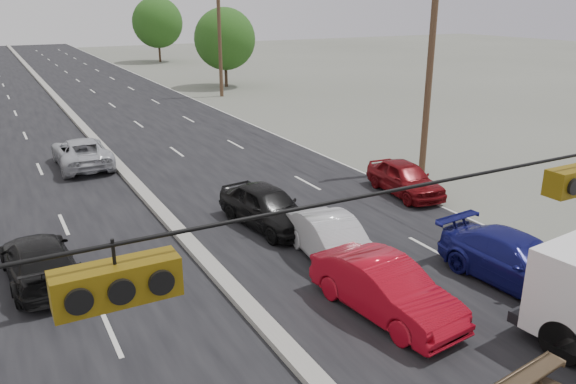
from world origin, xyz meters
The scene contains 14 objects.
road_surface centered at (0.00, 30.00, 0.00)m, with size 20.00×160.00×0.02m, color black.
center_median centered at (0.00, 30.00, 0.10)m, with size 0.50×160.00×0.20m, color gray.
utility_pole_right_b centered at (12.50, 15.00, 5.11)m, with size 1.60×0.30×10.00m.
utility_pole_right_c centered at (12.50, 40.00, 5.11)m, with size 1.60×0.30×10.00m.
traffic_signals centered at (1.40, 0.00, 5.49)m, with size 25.00×0.30×0.54m.
tree_right_mid centered at (15.00, 45.00, 4.34)m, with size 5.60×5.60×7.14m.
tree_right_far centered at (16.00, 70.00, 4.96)m, with size 6.40×6.40×8.16m.
red_sedan centered at (3.00, 5.61, 0.73)m, with size 1.55×4.43×1.46m, color #A90A1A.
queue_car_a centered at (3.00, 12.36, 0.75)m, with size 1.78×4.42×1.51m, color black.
queue_car_b centered at (3.50, 8.81, 0.70)m, with size 1.48×4.24×1.40m, color #BABABC.
queue_car_d centered at (7.29, 5.09, 0.70)m, with size 1.97×4.85×1.41m, color navy.
queue_car_e centered at (9.60, 12.78, 0.69)m, with size 1.64×4.07×1.39m, color maroon.
oncoming_near centered at (-4.57, 11.75, 0.65)m, with size 1.82×4.48×1.30m, color black.
oncoming_far centered at (-1.48, 23.49, 0.71)m, with size 2.34×5.07×1.41m, color #B4B6BC.
Camera 1 is at (-5.24, -4.36, 7.69)m, focal length 35.00 mm.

